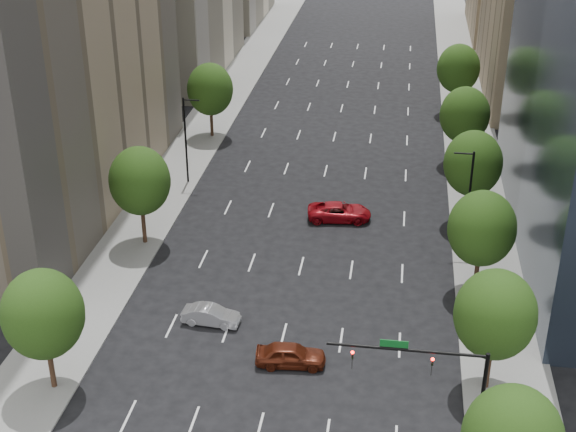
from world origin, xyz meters
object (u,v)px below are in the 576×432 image
at_px(car_maroon, 291,355).
at_px(car_red_far, 339,212).
at_px(traffic_signal, 440,376).
at_px(car_silver, 211,315).

relative_size(car_maroon, car_red_far, 0.82).
xyz_separation_m(traffic_signal, car_red_far, (-8.15, 28.96, -4.36)).
height_order(traffic_signal, car_red_far, traffic_signal).
xyz_separation_m(car_maroon, car_red_far, (1.38, 22.29, -0.01)).
bearing_deg(traffic_signal, car_silver, 146.18).
bearing_deg(car_red_far, car_maroon, 170.43).
xyz_separation_m(car_maroon, car_silver, (-6.49, 4.07, -0.11)).
bearing_deg(car_silver, car_red_far, -19.27).
relative_size(car_silver, car_red_far, 0.73).
bearing_deg(car_maroon, car_silver, 53.17).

